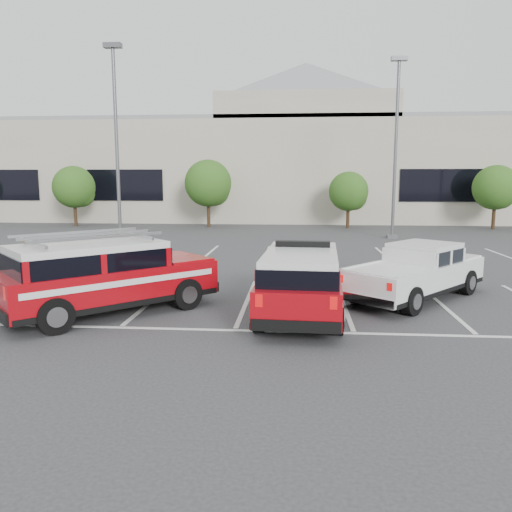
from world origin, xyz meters
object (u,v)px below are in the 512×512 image
(fire_chief_suv, at_px, (301,286))
(tree_mid_right, at_px, (350,193))
(light_pole_mid, at_px, (396,149))
(tree_mid_left, at_px, (210,185))
(ladder_suv, at_px, (105,281))
(tree_right, at_px, (497,189))
(white_pickup, at_px, (416,277))
(tree_left, at_px, (76,188))
(convention_building, at_px, (284,165))
(light_pole_left, at_px, (117,145))

(fire_chief_suv, bearing_deg, tree_mid_right, 84.46)
(tree_mid_right, distance_m, light_pole_mid, 6.88)
(tree_mid_left, bearing_deg, ladder_suv, -86.57)
(tree_right, relative_size, white_pickup, 0.87)
(tree_left, bearing_deg, white_pickup, -47.30)
(convention_building, bearing_deg, light_pole_mid, -66.74)
(tree_mid_left, bearing_deg, white_pickup, -65.51)
(tree_mid_left, height_order, light_pole_left, light_pole_left)
(tree_mid_right, xyz_separation_m, light_pole_mid, (1.91, -6.05, 2.68))
(ladder_suv, bearing_deg, tree_mid_left, 139.39)
(light_pole_left, distance_m, light_pole_mid, 15.52)
(fire_chief_suv, height_order, ladder_suv, ladder_suv)
(tree_mid_left, relative_size, white_pickup, 0.95)
(light_pole_left, bearing_deg, white_pickup, -41.49)
(white_pickup, bearing_deg, tree_mid_right, 130.54)
(tree_mid_right, distance_m, tree_right, 10.00)
(light_pole_left, bearing_deg, tree_mid_right, 37.50)
(tree_left, xyz_separation_m, tree_mid_left, (10.00, 0.00, 0.27))
(light_pole_mid, height_order, white_pickup, light_pole_mid)
(tree_left, xyz_separation_m, ladder_suv, (11.42, -23.68, -1.93))
(tree_left, height_order, fire_chief_suv, tree_left)
(convention_building, xyz_separation_m, fire_chief_suv, (1.34, -33.21, -3.97))
(tree_left, distance_m, tree_mid_left, 10.00)
(convention_building, relative_size, tree_right, 13.58)
(tree_mid_left, xyz_separation_m, fire_chief_suv, (6.43, -23.39, -2.29))
(light_pole_left, relative_size, white_pickup, 2.01)
(light_pole_mid, xyz_separation_m, fire_chief_suv, (-5.48, -17.34, -4.43))
(fire_chief_suv, height_order, white_pickup, fire_chief_suv)
(tree_left, xyz_separation_m, white_pickup, (19.75, -21.40, -2.14))
(tree_mid_left, bearing_deg, tree_right, -0.00)
(tree_mid_right, xyz_separation_m, ladder_suv, (-8.58, -23.68, -1.66))
(tree_left, xyz_separation_m, light_pole_left, (6.91, -10.05, 2.41))
(light_pole_left, bearing_deg, light_pole_mid, 14.93)
(tree_right, bearing_deg, convention_building, 146.63)
(fire_chief_suv, bearing_deg, tree_mid_left, 108.51)
(convention_building, relative_size, light_pole_mid, 5.86)
(tree_mid_left, relative_size, tree_right, 1.10)
(convention_building, xyz_separation_m, ladder_suv, (-3.67, -33.49, -3.88))
(convention_building, xyz_separation_m, white_pickup, (4.66, -31.22, -4.08))
(convention_building, distance_m, white_pickup, 31.83)
(light_pole_left, bearing_deg, tree_mid_left, 72.90)
(convention_building, relative_size, white_pickup, 11.81)
(tree_right, distance_m, white_pickup, 23.83)
(tree_mid_right, bearing_deg, fire_chief_suv, -98.68)
(tree_left, bearing_deg, tree_mid_right, -0.00)
(tree_left, height_order, tree_mid_right, tree_left)
(convention_building, height_order, fire_chief_suv, convention_building)
(tree_mid_left, xyz_separation_m, light_pole_mid, (11.91, -6.05, 2.14))
(convention_building, bearing_deg, fire_chief_suv, -87.69)
(tree_left, distance_m, fire_chief_suv, 28.65)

